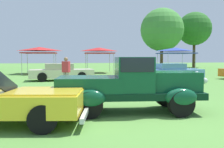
{
  "coord_description": "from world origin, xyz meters",
  "views": [
    {
      "loc": [
        -2.27,
        -6.8,
        1.7
      ],
      "look_at": [
        -0.74,
        2.24,
        1.04
      ],
      "focal_mm": 38.23,
      "sensor_mm": 36.0,
      "label": 1
    }
  ],
  "objects": [
    {
      "name": "canopy_tent_right_field",
      "position": [
        8.82,
        17.49,
        2.42
      ],
      "size": [
        3.35,
        3.35,
        2.71
      ],
      "color": "#B7B7BC",
      "rests_on": "ground_plane"
    },
    {
      "name": "feature_pickup_truck",
      "position": [
        -0.49,
        0.28,
        0.87
      ],
      "size": [
        4.53,
        2.13,
        1.7
      ],
      "color": "black",
      "rests_on": "ground_plane"
    },
    {
      "name": "canopy_tent_left_field",
      "position": [
        -5.47,
        18.35,
        2.42
      ],
      "size": [
        3.3,
        3.3,
        2.71
      ],
      "color": "#B7B7BC",
      "rests_on": "ground_plane"
    },
    {
      "name": "ground_plane",
      "position": [
        0.0,
        0.0,
        0.0
      ],
      "size": [
        120.0,
        120.0,
        0.0
      ],
      "primitive_type": "plane",
      "color": "#568C3D"
    },
    {
      "name": "treeline_mid_left",
      "position": [
        10.86,
        26.83,
        5.68
      ],
      "size": [
        6.29,
        6.29,
        8.83
      ],
      "color": "brown",
      "rests_on": "ground_plane"
    },
    {
      "name": "show_car_skyblue",
      "position": [
        5.11,
        9.91,
        0.6
      ],
      "size": [
        4.32,
        1.79,
        1.22
      ],
      "color": "#669EDB",
      "rests_on": "ground_plane"
    },
    {
      "name": "neighbor_convertible",
      "position": [
        -4.02,
        -0.49,
        0.58
      ],
      "size": [
        4.64,
        2.37,
        1.4
      ],
      "color": "yellow",
      "rests_on": "ground_plane"
    },
    {
      "name": "treeline_center",
      "position": [
        17.34,
        29.29,
        6.23
      ],
      "size": [
        5.33,
        5.33,
        8.92
      ],
      "color": "#47331E",
      "rests_on": "ground_plane"
    },
    {
      "name": "spectator_near_truck",
      "position": [
        -2.59,
        6.51,
        0.91
      ],
      "size": [
        0.47,
        0.39,
        1.69
      ],
      "color": "#9E998E",
      "rests_on": "ground_plane"
    },
    {
      "name": "show_car_cream",
      "position": [
        -3.02,
        10.83,
        0.6
      ],
      "size": [
        4.63,
        2.05,
        1.22
      ],
      "color": "beige",
      "rests_on": "ground_plane"
    },
    {
      "name": "canopy_tent_center_field",
      "position": [
        0.62,
        18.6,
        2.42
      ],
      "size": [
        2.99,
        2.99,
        2.71
      ],
      "color": "#B7B7BC",
      "rests_on": "ground_plane"
    }
  ]
}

